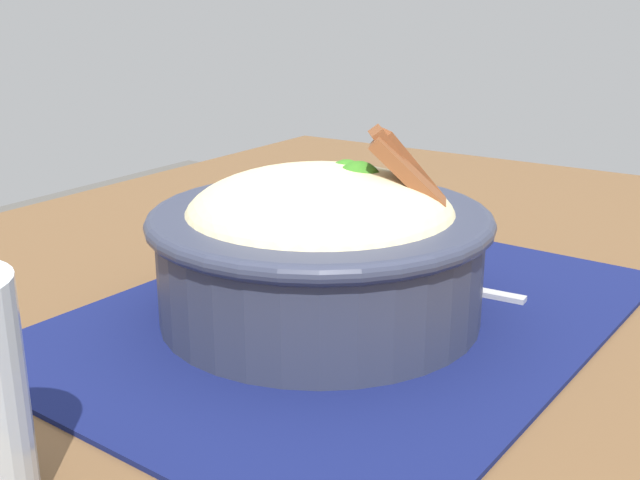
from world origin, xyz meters
The scene contains 4 objects.
table centered at (0.00, 0.00, 0.69)m, with size 1.11×0.86×0.76m.
placemat centered at (0.02, 0.03, 0.76)m, with size 0.39×0.29×0.00m, color #11194C.
bowl centered at (0.01, 0.04, 0.81)m, with size 0.21×0.21×0.12m.
fork centered at (0.10, 0.00, 0.76)m, with size 0.02×0.12×0.00m.
Camera 1 is at (-0.37, -0.22, 0.96)m, focal length 43.81 mm.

